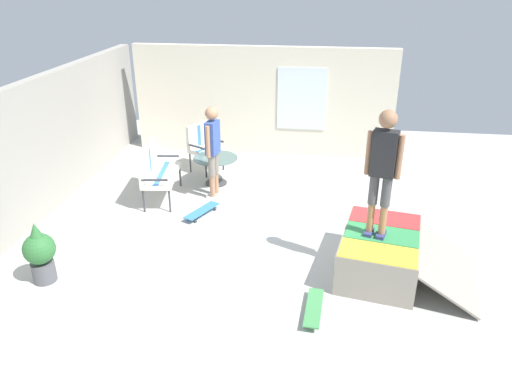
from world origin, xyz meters
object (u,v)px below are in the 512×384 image
patio_chair_near_house (202,143)px  skateboard_spare (314,308)px  potted_plant (40,252)px  person_skater (383,164)px  person_watching (213,145)px  skateboard_by_bench (202,211)px  patio_table (216,165)px  skate_ramp (382,253)px  patio_bench (155,168)px

patio_chair_near_house → skateboard_spare: bearing=-151.1°
potted_plant → skateboard_spare: bearing=-93.2°
person_skater → person_watching: bearing=51.6°
person_skater → skateboard_spare: person_skater is taller
person_watching → skateboard_spare: (-3.28, -2.01, -0.96)m
person_watching → potted_plant: 3.60m
skateboard_spare → skateboard_by_bench: bearing=39.8°
patio_table → potted_plant: 4.07m
skate_ramp → person_skater: size_ratio=1.18×
skate_ramp → person_watching: 3.74m
patio_table → person_watching: person_watching is taller
patio_table → person_watching: size_ratio=0.51×
patio_bench → skateboard_by_bench: patio_bench is taller
skate_ramp → skateboard_by_bench: skate_ramp is taller
patio_table → skate_ramp: bearing=-132.7°
patio_bench → skateboard_spare: bearing=-134.9°
patio_table → skateboard_spare: 4.46m
skate_ramp → patio_chair_near_house: bearing=44.7°
person_skater → potted_plant: size_ratio=1.96×
skate_ramp → potted_plant: (-0.89, 4.73, 0.16)m
person_watching → potted_plant: person_watching is taller
patio_bench → person_skater: (-2.01, -3.88, 1.07)m
person_watching → skateboard_spare: bearing=-148.5°
skate_ramp → person_watching: bearing=53.5°
patio_chair_near_house → potted_plant: size_ratio=1.11×
patio_table → skateboard_spare: patio_table is taller
skate_ramp → person_skater: person_skater is taller
patio_bench → potted_plant: 2.95m
patio_bench → patio_chair_near_house: (1.55, -0.53, -0.00)m
skate_ramp → patio_chair_near_house: patio_chair_near_house is taller
person_watching → skateboard_by_bench: (-0.80, 0.06, -0.96)m
skateboard_spare → patio_table: bearing=28.4°
person_skater → patio_table: bearing=45.6°
potted_plant → patio_table: bearing=-24.4°
skateboard_spare → potted_plant: size_ratio=0.88×
patio_bench → patio_table: size_ratio=1.45×
patio_table → potted_plant: size_ratio=0.98×
person_skater → skateboard_by_bench: size_ratio=2.22×
patio_bench → patio_table: patio_bench is taller
patio_table → skateboard_by_bench: (-1.43, -0.05, -0.32)m
skateboard_by_bench → skateboard_spare: (-2.48, -2.07, 0.00)m
patio_table → skateboard_by_bench: patio_table is taller
person_skater → skateboard_spare: bearing=143.0°
skate_ramp → skateboard_by_bench: (1.39, 3.01, -0.23)m
skateboard_spare → patio_bench: bearing=45.1°
patio_chair_near_house → person_watching: size_ratio=0.57×
patio_table → skateboard_spare: (-3.92, -2.12, -0.32)m
person_skater → skateboard_spare: 2.08m
patio_bench → person_skater: person_skater is taller
skate_ramp → patio_table: (2.82, 3.05, 0.09)m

